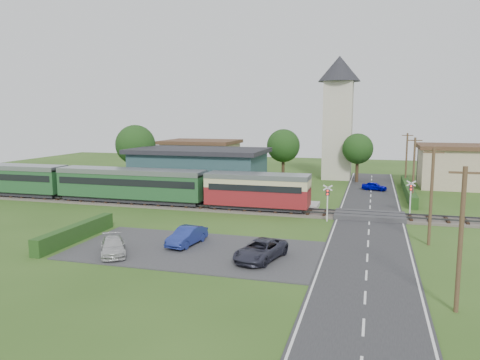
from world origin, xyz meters
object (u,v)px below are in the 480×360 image
(station_building, at_px, (199,170))
(car_park_silver, at_px, (113,246))
(train, at_px, (104,182))
(house_west, at_px, (201,158))
(crossing_signal_far, at_px, (411,193))
(car_on_road, at_px, (374,186))
(crossing_signal_near, at_px, (327,197))
(house_east, at_px, (453,166))
(pedestrian_near, at_px, (244,194))
(car_park_blue, at_px, (187,236))
(church_tower, at_px, (338,108))
(equipment_hut, at_px, (114,182))
(pedestrian_far, at_px, (122,187))
(car_park_dark, at_px, (261,250))

(station_building, bearing_deg, car_park_silver, -81.87)
(train, relative_size, house_west, 4.00)
(crossing_signal_far, height_order, car_on_road, crossing_signal_far)
(crossing_signal_near, relative_size, car_park_silver, 0.85)
(house_east, distance_m, crossing_signal_near, 27.95)
(station_building, distance_m, pedestrian_near, 10.01)
(house_east, relative_size, car_park_silver, 2.27)
(car_park_silver, bearing_deg, station_building, 66.15)
(house_west, bearing_deg, house_east, -1.64)
(crossing_signal_far, xyz_separation_m, car_park_blue, (-16.10, -15.38, -1.42))
(church_tower, relative_size, house_east, 2.00)
(church_tower, distance_m, crossing_signal_far, 26.39)
(crossing_signal_near, bearing_deg, train, 174.20)
(church_tower, distance_m, car_park_silver, 45.02)
(crossing_signal_near, bearing_deg, house_west, 130.11)
(equipment_hut, distance_m, car_park_blue, 22.43)
(car_on_road, bearing_deg, pedestrian_near, 152.05)
(church_tower, xyz_separation_m, house_east, (15.00, -4.00, -7.43))
(pedestrian_far, bearing_deg, car_park_dark, -156.26)
(pedestrian_near, height_order, pedestrian_far, pedestrian_far)
(crossing_signal_far, bearing_deg, church_tower, 110.02)
(house_east, bearing_deg, car_park_silver, -124.40)
(house_east, bearing_deg, car_park_blue, -122.75)
(equipment_hut, distance_m, train, 3.31)
(crossing_signal_near, distance_m, car_park_silver, 19.07)
(car_park_blue, bearing_deg, station_building, 117.30)
(train, bearing_deg, equipment_hut, 102.47)
(station_building, distance_m, car_on_road, 21.71)
(house_west, xyz_separation_m, car_on_road, (25.39, -6.84, -2.23))
(station_building, xyz_separation_m, train, (-7.29, -8.99, -0.52))
(station_building, xyz_separation_m, house_west, (-5.00, 14.01, 0.10))
(station_building, relative_size, church_tower, 0.91)
(church_tower, height_order, pedestrian_near, church_tower)
(train, height_order, crossing_signal_far, train)
(equipment_hut, xyz_separation_m, crossing_signal_near, (24.40, -5.61, 0.39))
(crossing_signal_near, xyz_separation_m, crossing_signal_far, (7.20, 4.80, 0.00))
(church_tower, xyz_separation_m, car_park_silver, (-11.36, -42.50, -9.58))
(house_west, distance_m, crossing_signal_near, 33.22)
(crossing_signal_far, bearing_deg, equipment_hut, 178.54)
(car_park_silver, relative_size, pedestrian_near, 2.51)
(house_east, xyz_separation_m, car_park_blue, (-22.50, -34.98, -2.07))
(house_west, height_order, crossing_signal_near, house_west)
(train, height_order, pedestrian_far, train)
(train, xyz_separation_m, crossing_signal_near, (23.69, -2.41, -0.04))
(station_building, bearing_deg, car_on_road, 19.36)
(pedestrian_far, bearing_deg, car_on_road, -89.40)
(car_park_silver, xyz_separation_m, car_park_dark, (9.75, 1.58, 0.07))
(train, xyz_separation_m, pedestrian_near, (14.71, 2.44, -0.95))
(car_park_blue, bearing_deg, church_tower, 87.57)
(pedestrian_far, bearing_deg, crossing_signal_far, -116.18)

